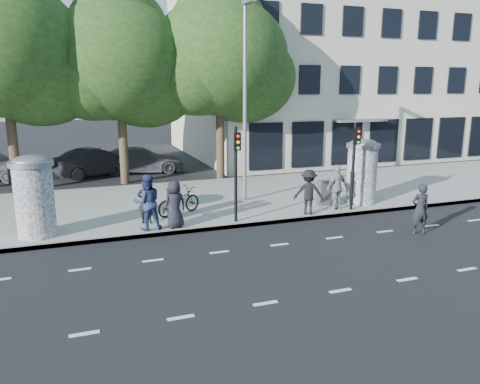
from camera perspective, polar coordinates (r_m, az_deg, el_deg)
name	(u,v)px	position (r m, az deg, el deg)	size (l,w,h in m)	color
ground	(300,260)	(13.76, 7.28, -8.22)	(120.00, 120.00, 0.00)	black
sidewalk	(221,199)	(20.38, -2.32, -0.87)	(40.00, 8.00, 0.15)	gray
curb	(254,224)	(16.79, 1.77, -3.91)	(40.00, 0.10, 0.16)	slate
lane_dash_near	(340,291)	(12.00, 12.15, -11.68)	(32.00, 0.12, 0.01)	silver
lane_dash_far	(279,245)	(14.94, 4.83, -6.41)	(32.00, 0.12, 0.01)	silver
ad_column_left	(34,194)	(16.28, -23.82, -0.24)	(1.36, 1.36, 2.65)	beige
ad_column_right	(362,170)	(19.86, 14.65, 2.66)	(1.36, 1.36, 2.65)	beige
traffic_pole_near	(236,164)	(16.31, -0.45, 3.38)	(0.22, 0.31, 3.40)	black
traffic_pole_far	(354,157)	(18.45, 13.78, 4.13)	(0.22, 0.31, 3.40)	black
street_lamp	(245,88)	(19.23, 0.67, 12.51)	(0.25, 0.93, 8.00)	slate
tree_mid_left	(3,49)	(24.06, -26.96, 15.32)	(7.20, 7.20, 9.57)	#38281C
tree_near_left	(119,61)	(24.22, -14.59, 15.22)	(6.80, 6.80, 8.97)	#38281C
tree_center	(219,57)	(24.86, -2.52, 16.11)	(7.00, 7.00, 9.30)	#38281C
building	(324,70)	(36.15, 10.21, 14.44)	(20.30, 15.85, 12.00)	#BDB39E
ped_a	(175,204)	(16.05, -7.96, -1.50)	(0.80, 0.52, 1.65)	black
ped_b	(146,202)	(16.76, -11.44, -1.18)	(0.56, 0.37, 1.55)	black
ped_c	(147,202)	(15.95, -11.22, -1.23)	(0.93, 0.72, 1.90)	navy
ped_d	(309,192)	(17.76, 8.35, 0.00)	(1.10, 0.63, 1.71)	black
ped_e	(337,187)	(18.57, 11.70, 0.55)	(1.05, 0.59, 1.78)	#97989A
man_road	(420,209)	(16.86, 21.10, -1.93)	(0.63, 0.41, 1.73)	black
bicycle	(179,201)	(17.76, -7.48, -1.11)	(1.94, 0.68, 1.02)	black
cabinet_left	(174,203)	(17.39, -8.04, -1.30)	(0.53, 0.38, 1.10)	gray
cabinet_right	(324,193)	(19.29, 10.24, -0.09)	(0.49, 0.35, 1.02)	slate
car_mid	(98,162)	(27.02, -16.94, 3.52)	(4.67, 1.63, 1.54)	black
car_right	(140,160)	(27.46, -12.09, 3.85)	(5.01, 2.04, 1.45)	#4A4B50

